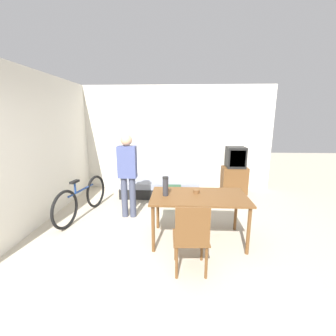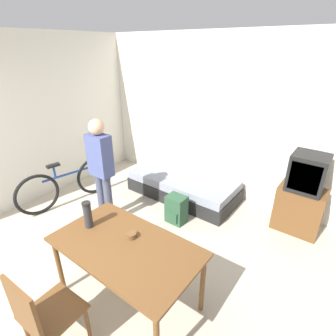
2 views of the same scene
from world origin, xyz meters
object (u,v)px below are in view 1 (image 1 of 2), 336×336
(dining_table, at_px, (199,200))
(thermos_flask, at_px, (165,185))
(person_standing, at_px, (128,170))
(daybed, at_px, (161,187))
(mate_bowl, at_px, (196,191))
(tv, at_px, (235,172))
(bicycle, at_px, (82,199))
(backpack, at_px, (174,196))
(wooden_chair, at_px, (191,236))

(dining_table, relative_size, thermos_flask, 4.91)
(person_standing, distance_m, thermos_flask, 1.12)
(daybed, relative_size, dining_table, 1.31)
(person_standing, relative_size, mate_bowl, 15.39)
(tv, bearing_deg, mate_bowl, -117.33)
(person_standing, distance_m, mate_bowl, 1.42)
(person_standing, bearing_deg, dining_table, -32.11)
(bicycle, bearing_deg, person_standing, 1.50)
(bicycle, distance_m, thermos_flask, 1.93)
(thermos_flask, bearing_deg, backpack, 85.60)
(daybed, bearing_deg, person_standing, -111.04)
(daybed, height_order, tv, tv)
(bicycle, bearing_deg, mate_bowl, -16.96)
(wooden_chair, bearing_deg, bicycle, 141.96)
(daybed, relative_size, backpack, 4.34)
(person_standing, relative_size, thermos_flask, 5.41)
(dining_table, distance_m, thermos_flask, 0.56)
(tv, height_order, dining_table, tv)
(daybed, height_order, mate_bowl, mate_bowl)
(wooden_chair, height_order, mate_bowl, wooden_chair)
(tv, relative_size, mate_bowl, 11.36)
(wooden_chair, distance_m, mate_bowl, 0.97)
(backpack, bearing_deg, person_standing, -144.54)
(dining_table, relative_size, mate_bowl, 13.96)
(bicycle, xyz_separation_m, mate_bowl, (2.15, -0.65, 0.41))
(daybed, xyz_separation_m, mate_bowl, (0.72, -2.02, 0.58))
(mate_bowl, bearing_deg, thermos_flask, -163.53)
(daybed, height_order, thermos_flask, thermos_flask)
(daybed, bearing_deg, bicycle, -136.18)
(tv, height_order, wooden_chair, tv)
(person_standing, height_order, mate_bowl, person_standing)
(bicycle, distance_m, person_standing, 1.08)
(thermos_flask, xyz_separation_m, mate_bowl, (0.48, 0.14, -0.14))
(tv, relative_size, backpack, 2.69)
(wooden_chair, relative_size, person_standing, 0.58)
(dining_table, bearing_deg, daybed, 109.38)
(thermos_flask, relative_size, mate_bowl, 2.84)
(bicycle, xyz_separation_m, thermos_flask, (1.67, -0.80, 0.55))
(tv, distance_m, thermos_flask, 2.87)
(daybed, bearing_deg, wooden_chair, -78.55)
(tv, height_order, thermos_flask, tv)
(daybed, distance_m, wooden_chair, 3.03)
(dining_table, distance_m, mate_bowl, 0.16)
(dining_table, xyz_separation_m, bicycle, (-2.18, 0.77, -0.31))
(dining_table, bearing_deg, thermos_flask, -177.55)
(bicycle, bearing_deg, wooden_chair, -38.04)
(wooden_chair, height_order, thermos_flask, thermos_flask)
(wooden_chair, bearing_deg, person_standing, 124.75)
(tv, bearing_deg, dining_table, -115.46)
(person_standing, bearing_deg, daybed, 68.96)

